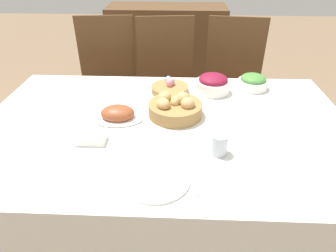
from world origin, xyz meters
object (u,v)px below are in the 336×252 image
at_px(drinking_cup, 219,144).
at_px(green_salad_bowl, 253,82).
at_px(fork, 113,178).
at_px(spoon, 206,180).
at_px(chair_far_center, 166,85).
at_px(sideboard, 167,54).
at_px(egg_basket, 170,87).
at_px(dinner_plate, 155,178).
at_px(knife, 198,180).
at_px(bread_basket, 175,107).
at_px(beet_salad_bowl, 213,84).
at_px(butter_dish, 91,139).
at_px(chair_far_right, 232,86).
at_px(ham_platter, 118,114).
at_px(chair_far_left, 108,84).

bearing_deg(drinking_cup, green_salad_bowl, 67.76).
xyz_separation_m(fork, drinking_cup, (0.39, 0.17, 0.04)).
bearing_deg(spoon, chair_far_center, 97.46).
bearing_deg(sideboard, green_salad_bowl, -68.54).
relative_size(egg_basket, fork, 1.28).
bearing_deg(dinner_plate, green_salad_bowl, 58.05).
height_order(egg_basket, knife, egg_basket).
bearing_deg(bread_basket, knife, -78.86).
bearing_deg(beet_salad_bowl, butter_dish, -136.82).
relative_size(chair_far_right, drinking_cup, 11.59).
xyz_separation_m(fork, spoon, (0.33, 0.00, 0.00)).
distance_m(chair_far_center, ham_platter, 0.89).
height_order(knife, spoon, same).
xyz_separation_m(bread_basket, beet_salad_bowl, (0.20, 0.27, 0.01)).
height_order(ham_platter, dinner_plate, ham_platter).
height_order(bread_basket, green_salad_bowl, bread_basket).
bearing_deg(dinner_plate, chair_far_left, 110.22).
relative_size(beet_salad_bowl, butter_dish, 1.55).
distance_m(spoon, drinking_cup, 0.18).
xyz_separation_m(beet_salad_bowl, knife, (-0.11, -0.74, -0.05)).
bearing_deg(sideboard, fork, -92.32).
distance_m(chair_far_left, drinking_cup, 1.33).
xyz_separation_m(chair_far_right, knife, (-0.32, -1.27, 0.20)).
relative_size(chair_far_center, beet_salad_bowl, 5.42).
xyz_separation_m(ham_platter, butter_dish, (-0.08, -0.20, -0.01)).
bearing_deg(green_salad_bowl, beet_salad_bowl, -165.91).
distance_m(chair_far_center, butter_dish, 1.10).
height_order(chair_far_left, drinking_cup, chair_far_left).
distance_m(knife, spoon, 0.03).
xyz_separation_m(chair_far_center, spoon, (0.20, -1.27, 0.20)).
bearing_deg(ham_platter, spoon, -46.83).
bearing_deg(fork, bread_basket, 67.18).
bearing_deg(knife, ham_platter, 132.61).
bearing_deg(chair_far_right, beet_salad_bowl, -105.13).
height_order(chair_far_right, ham_platter, chair_far_right).
relative_size(green_salad_bowl, fork, 1.03).
distance_m(ham_platter, spoon, 0.58).
relative_size(sideboard, spoon, 7.04).
relative_size(green_salad_bowl, butter_dish, 1.38).
bearing_deg(egg_basket, ham_platter, -127.14).
height_order(sideboard, drinking_cup, sideboard).
height_order(bread_basket, fork, bread_basket).
xyz_separation_m(sideboard, fork, (-0.09, -2.22, 0.28)).
distance_m(chair_far_left, bread_basket, 0.99).
height_order(chair_far_center, chair_far_left, same).
relative_size(knife, spoon, 1.00).
relative_size(bread_basket, green_salad_bowl, 1.55).
bearing_deg(knife, green_salad_bowl, 68.26).
bearing_deg(beet_salad_bowl, dinner_plate, -109.60).
distance_m(bread_basket, fork, 0.51).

